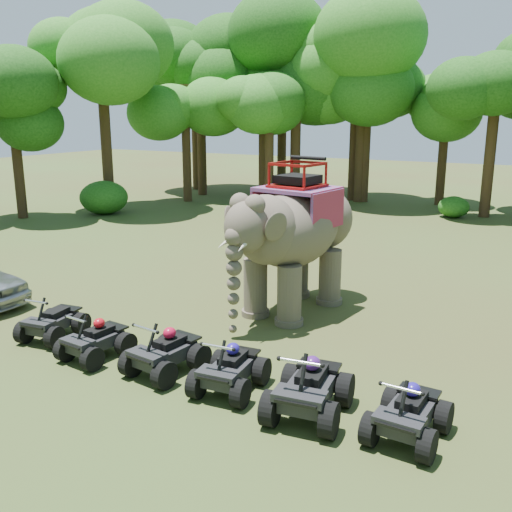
# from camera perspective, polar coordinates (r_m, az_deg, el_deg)

# --- Properties ---
(ground) EXTENTS (110.00, 110.00, 0.00)m
(ground) POSITION_cam_1_polar(r_m,az_deg,el_deg) (14.29, -2.35, -8.45)
(ground) COLOR #47381E
(ground) RESTS_ON ground
(elephant) EXTENTS (2.93, 5.36, 4.28)m
(elephant) POSITION_cam_1_polar(r_m,az_deg,el_deg) (15.91, 3.88, 1.98)
(elephant) COLOR brown
(elephant) RESTS_ON ground
(atv_0) EXTENTS (1.32, 1.69, 1.15)m
(atv_0) POSITION_cam_1_polar(r_m,az_deg,el_deg) (15.10, -19.70, -5.70)
(atv_0) COLOR black
(atv_0) RESTS_ON ground
(atv_1) EXTENTS (1.25, 1.63, 1.14)m
(atv_1) POSITION_cam_1_polar(r_m,az_deg,el_deg) (13.63, -15.78, -7.58)
(atv_1) COLOR black
(atv_1) RESTS_ON ground
(atv_2) EXTENTS (1.41, 1.80, 1.23)m
(atv_2) POSITION_cam_1_polar(r_m,az_deg,el_deg) (12.55, -9.07, -8.90)
(atv_2) COLOR black
(atv_2) RESTS_ON ground
(atv_3) EXTENTS (1.33, 1.73, 1.20)m
(atv_3) POSITION_cam_1_polar(r_m,az_deg,el_deg) (11.67, -2.63, -10.64)
(atv_3) COLOR black
(atv_3) RESTS_ON ground
(atv_4) EXTENTS (1.56, 2.00, 1.37)m
(atv_4) POSITION_cam_1_polar(r_m,az_deg,el_deg) (10.80, 5.36, -12.35)
(atv_4) COLOR black
(atv_4) RESTS_ON ground
(atv_5) EXTENTS (1.28, 1.69, 1.21)m
(atv_5) POSITION_cam_1_polar(r_m,az_deg,el_deg) (10.44, 15.05, -14.31)
(atv_5) COLOR black
(atv_5) RESTS_ON ground
(tree_0) EXTENTS (5.46, 5.46, 7.80)m
(tree_0) POSITION_cam_1_polar(r_m,az_deg,el_deg) (36.26, 18.28, 10.99)
(tree_0) COLOR #195114
(tree_0) RESTS_ON ground
(tree_21) EXTENTS (5.18, 5.18, 7.41)m
(tree_21) POSITION_cam_1_polar(r_m,az_deg,el_deg) (32.59, -22.87, 9.97)
(tree_21) COLOR #195114
(tree_21) RESTS_ON ground
(tree_22) EXTENTS (6.86, 6.86, 9.79)m
(tree_22) POSITION_cam_1_polar(r_m,az_deg,el_deg) (33.70, -14.88, 12.74)
(tree_22) COLOR #195114
(tree_22) RESTS_ON ground
(tree_23) EXTENTS (5.54, 5.54, 7.91)m
(tree_23) POSITION_cam_1_polar(r_m,az_deg,el_deg) (36.19, -7.01, 11.68)
(tree_23) COLOR #195114
(tree_23) RESTS_ON ground
(tree_24) EXTENTS (5.40, 5.40, 7.71)m
(tree_24) POSITION_cam_1_polar(r_m,az_deg,el_deg) (34.26, 1.34, 11.47)
(tree_24) COLOR #195114
(tree_24) RESTS_ON ground
(tree_25) EXTENTS (6.57, 6.57, 9.39)m
(tree_25) POSITION_cam_1_polar(r_m,az_deg,el_deg) (37.01, 9.85, 12.77)
(tree_25) COLOR #195114
(tree_25) RESTS_ON ground
(tree_26) EXTENTS (5.87, 5.87, 8.39)m
(tree_26) POSITION_cam_1_polar(r_m,az_deg,el_deg) (35.99, 0.71, 12.14)
(tree_26) COLOR #195114
(tree_26) RESTS_ON ground
(tree_27) EXTENTS (6.36, 6.36, 9.08)m
(tree_27) POSITION_cam_1_polar(r_m,az_deg,el_deg) (36.35, 10.98, 12.46)
(tree_27) COLOR #195114
(tree_27) RESTS_ON ground
(tree_28) EXTENTS (6.24, 6.24, 8.92)m
(tree_28) POSITION_cam_1_polar(r_m,az_deg,el_deg) (32.76, 22.54, 11.35)
(tree_28) COLOR #195114
(tree_28) RESTS_ON ground
(tree_29) EXTENTS (7.67, 7.67, 10.96)m
(tree_29) POSITION_cam_1_polar(r_m,az_deg,el_deg) (36.30, 10.55, 13.96)
(tree_29) COLOR #195114
(tree_29) RESTS_ON ground
(tree_30) EXTENTS (6.80, 6.80, 9.72)m
(tree_30) POSITION_cam_1_polar(r_m,az_deg,el_deg) (41.99, -6.07, 13.28)
(tree_30) COLOR #195114
(tree_30) RESTS_ON ground
(tree_32) EXTENTS (7.25, 7.25, 10.36)m
(tree_32) POSITION_cam_1_polar(r_m,az_deg,el_deg) (39.06, -5.53, 13.69)
(tree_32) COLOR #195114
(tree_32) RESTS_ON ground
(tree_34) EXTENTS (7.58, 7.58, 10.83)m
(tree_34) POSITION_cam_1_polar(r_m,az_deg,el_deg) (40.76, 2.63, 14.10)
(tree_34) COLOR #195114
(tree_34) RESTS_ON ground
(tree_35) EXTENTS (7.66, 7.66, 10.94)m
(tree_35) POSITION_cam_1_polar(r_m,az_deg,el_deg) (35.71, 4.02, 14.14)
(tree_35) COLOR #195114
(tree_35) RESTS_ON ground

